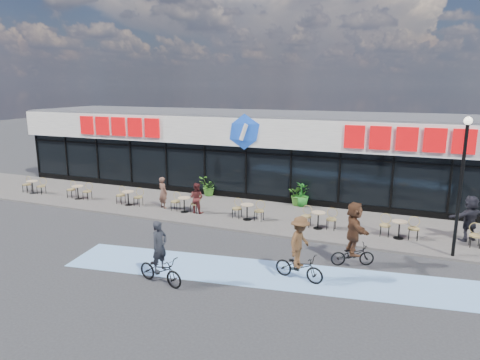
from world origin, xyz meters
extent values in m
plane|color=#28282B|center=(0.00, 0.00, 0.00)|extent=(120.00, 120.00, 0.00)
cube|color=#59534F|center=(0.00, 4.50, 0.05)|extent=(44.00, 5.00, 0.10)
cube|color=#74A4DC|center=(4.00, -1.50, 0.01)|extent=(14.17, 4.13, 0.01)
cube|color=black|center=(0.00, 10.00, 1.50)|extent=(30.00, 6.00, 3.00)
cube|color=white|center=(0.00, 9.85, 3.75)|extent=(30.60, 6.30, 1.50)
cube|color=#47474C|center=(0.00, 10.00, 4.55)|extent=(30.60, 6.30, 0.10)
cube|color=#0D3E99|center=(0.00, 6.96, 3.05)|extent=(30.60, 0.08, 0.18)
cube|color=black|center=(0.00, 6.97, 2.65)|extent=(30.00, 0.06, 0.08)
cube|color=black|center=(0.00, 6.98, 0.20)|extent=(30.00, 0.10, 0.40)
cube|color=red|center=(-8.00, 6.70, 3.80)|extent=(5.63, 0.18, 1.10)
cube|color=red|center=(8.00, 6.70, 3.80)|extent=(5.63, 0.18, 1.10)
ellipsoid|color=blue|center=(0.00, 6.70, 3.80)|extent=(1.90, 0.24, 1.90)
cylinder|color=black|center=(-15.00, 6.97, 1.50)|extent=(0.10, 0.10, 3.00)
cylinder|color=black|center=(-12.50, 6.97, 1.50)|extent=(0.10, 0.10, 3.00)
cylinder|color=black|center=(-10.00, 6.97, 1.50)|extent=(0.10, 0.10, 3.00)
cylinder|color=black|center=(-7.50, 6.97, 1.50)|extent=(0.10, 0.10, 3.00)
cylinder|color=black|center=(-5.00, 6.97, 1.50)|extent=(0.10, 0.10, 3.00)
cylinder|color=black|center=(-2.50, 6.97, 1.50)|extent=(0.10, 0.10, 3.00)
cylinder|color=black|center=(0.00, 6.97, 1.50)|extent=(0.10, 0.10, 3.00)
cylinder|color=black|center=(2.50, 6.97, 1.50)|extent=(0.10, 0.10, 3.00)
cylinder|color=black|center=(5.00, 6.97, 1.50)|extent=(0.10, 0.10, 3.00)
cylinder|color=black|center=(7.50, 6.97, 1.50)|extent=(0.10, 0.10, 3.00)
cylinder|color=black|center=(10.00, 6.97, 1.50)|extent=(0.10, 0.10, 3.00)
cylinder|color=black|center=(9.93, 2.30, 2.51)|extent=(0.12, 0.12, 4.82)
sphere|color=#FFF2CC|center=(9.93, 2.30, 5.02)|extent=(0.28, 0.28, 0.28)
cylinder|color=tan|center=(-11.82, 3.48, 0.82)|extent=(0.60, 0.60, 0.04)
cylinder|color=black|center=(-11.82, 3.48, 0.47)|extent=(0.06, 0.06, 0.70)
cylinder|color=black|center=(-11.82, 3.48, 0.11)|extent=(0.40, 0.40, 0.02)
cylinder|color=tan|center=(-8.51, 3.48, 0.82)|extent=(0.60, 0.60, 0.04)
cylinder|color=black|center=(-8.51, 3.48, 0.47)|extent=(0.06, 0.06, 0.70)
cylinder|color=black|center=(-8.51, 3.48, 0.11)|extent=(0.40, 0.40, 0.02)
cylinder|color=tan|center=(-5.21, 3.48, 0.82)|extent=(0.60, 0.60, 0.04)
cylinder|color=black|center=(-5.21, 3.48, 0.47)|extent=(0.06, 0.06, 0.70)
cylinder|color=black|center=(-5.21, 3.48, 0.11)|extent=(0.40, 0.40, 0.02)
cylinder|color=tan|center=(-1.90, 3.48, 0.82)|extent=(0.60, 0.60, 0.04)
cylinder|color=black|center=(-1.90, 3.48, 0.47)|extent=(0.06, 0.06, 0.70)
cylinder|color=black|center=(-1.90, 3.48, 0.11)|extent=(0.40, 0.40, 0.02)
cylinder|color=tan|center=(1.40, 3.48, 0.82)|extent=(0.60, 0.60, 0.04)
cylinder|color=black|center=(1.40, 3.48, 0.47)|extent=(0.06, 0.06, 0.70)
cylinder|color=black|center=(1.40, 3.48, 0.11)|extent=(0.40, 0.40, 0.02)
cylinder|color=tan|center=(4.71, 3.48, 0.82)|extent=(0.60, 0.60, 0.04)
cylinder|color=black|center=(4.71, 3.48, 0.47)|extent=(0.06, 0.06, 0.70)
cylinder|color=black|center=(4.71, 3.48, 0.11)|extent=(0.40, 0.40, 0.02)
cylinder|color=tan|center=(8.01, 3.48, 0.82)|extent=(0.60, 0.60, 0.04)
cylinder|color=black|center=(8.01, 3.48, 0.47)|extent=(0.06, 0.06, 0.70)
cylinder|color=black|center=(8.01, 3.48, 0.11)|extent=(0.40, 0.40, 0.02)
imported|color=#376F1F|center=(-2.20, 6.75, 0.64)|extent=(1.27, 1.28, 1.08)
imported|color=#366D1F|center=(3.02, 6.74, 0.69)|extent=(1.24, 1.13, 1.19)
imported|color=#207020|center=(3.20, 6.67, 0.73)|extent=(1.00, 1.00, 1.26)
imported|color=brown|center=(-3.25, 3.73, 0.90)|extent=(0.69, 0.58, 1.61)
imported|color=#501D1C|center=(-1.28, 3.59, 0.85)|extent=(0.77, 0.61, 1.50)
imported|color=black|center=(10.61, 4.30, 1.03)|extent=(1.67, 1.53, 1.86)
imported|color=black|center=(5.13, -1.52, 0.44)|extent=(1.77, 0.91, 0.89)
imported|color=#50331C|center=(5.13, -1.52, 1.30)|extent=(0.84, 1.20, 1.70)
imported|color=black|center=(6.59, 0.28, 0.40)|extent=(1.61, 1.09, 0.80)
imported|color=#4C2C1B|center=(6.59, 0.28, 1.38)|extent=(1.19, 1.81, 1.87)
imported|color=black|center=(1.10, -3.45, 0.46)|extent=(1.83, 0.95, 0.92)
imported|color=black|center=(1.10, -3.45, 1.27)|extent=(0.51, 0.67, 1.64)
camera|label=1|loc=(8.16, -14.23, 6.23)|focal=32.00mm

